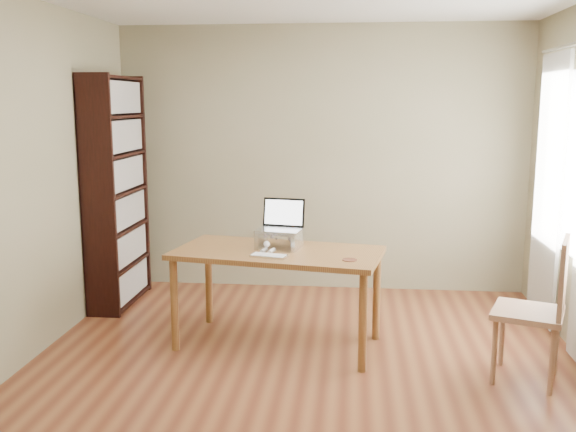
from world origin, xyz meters
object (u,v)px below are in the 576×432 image
Objects in this scene: desk at (278,261)px; laptop at (280,222)px; bookshelf at (117,192)px; keyboard at (269,256)px; chair at (541,303)px; cat at (275,239)px.

laptop is (-0.00, 0.14, 0.28)m from desk.
bookshelf is 1.26× the size of desk.
bookshelf is 1.94m from keyboard.
desk is at bearing -173.85° from chair.
cat reaches higher than keyboard.
desk is 5.84× the size of keyboard.
chair reaches higher than cat.
chair is (1.85, -0.58, -0.28)m from cat.
laptop is at bearing 97.46° from keyboard.
bookshelf is at bearing 160.44° from desk.
bookshelf is 3.71m from chair.
cat is (-0.03, -0.03, -0.13)m from laptop.
laptop is at bearing 53.86° from cat.
keyboard is at bearing -167.02° from chair.
keyboard is at bearing -89.98° from desk.
chair is at bearing -22.02° from bookshelf.
keyboard is (1.55, -1.13, -0.29)m from bookshelf.
keyboard is 0.29× the size of chair.
bookshelf reaches higher than chair.
chair reaches higher than keyboard.
cat is 1.96m from chair.
cat is (1.56, -0.80, -0.23)m from bookshelf.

